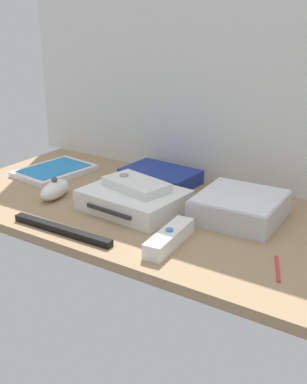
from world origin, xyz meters
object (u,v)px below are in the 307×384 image
Objects in this scene: remote_nunchuk at (55,190)px; game_console at (134,200)px; game_case at (54,171)px; sensor_bar at (62,230)px; remote_wand at (169,238)px; remote_classic_pad at (136,185)px; mini_computer at (240,207)px; network_router at (160,176)px; stylus_pen at (278,267)px.

game_console is at bearing 1.53° from remote_nunchuk.
game_case is 37.13cm from sensor_bar.
remote_classic_pad is at bearing 138.09° from remote_wand.
remote_nunchuk is 0.45× the size of sensor_bar.
mini_computer is at bearing 43.67° from sensor_bar.
game_console is 0.92× the size of sensor_bar.
network_router is 1.24× the size of remote_wand.
mini_computer is at bearing -16.84° from network_router.
sensor_bar is at bearing -166.41° from stylus_pen.
mini_computer is 22.71cm from remote_classic_pad.
remote_classic_pad is 37.49cm from stylus_pen.
stylus_pen is at bearing -15.53° from remote_nunchuk.
network_router is at bearing 147.81° from stylus_pen.
game_console is at bearing -7.55° from game_case.
stylus_pen is at bearing -8.60° from game_console.
network_router and remote_wand have the same top height.
network_router is at bearing 26.02° from game_case.
remote_nunchuk is at bearing -162.57° from game_console.
stylus_pen is at bearing -1.58° from remote_classic_pad.
stylus_pen is (35.95, -7.97, -1.85)cm from game_console.
network_router is 2.07× the size of stylus_pen.
network_router reaches higher than stylus_pen.
remote_nunchuk is at bearing 136.10° from sensor_bar.
game_console is at bearing 73.96° from sensor_bar.
mini_computer is 2.00× the size of stylus_pen.
remote_nunchuk reaches higher than sensor_bar.
mini_computer is 0.97× the size of network_router.
remote_wand is (-5.59, -18.69, -1.13)cm from mini_computer.
game_case is at bearing -157.64° from network_router.
game_console reaches higher than stylus_pen.
remote_classic_pad is at bearing 98.73° from game_console.
mini_computer is at bearing 30.72° from remote_classic_pad.
game_console is at bearing -72.74° from remote_classic_pad.
remote_classic_pad reaches higher than game_case.
remote_nunchuk reaches higher than game_console.
game_console is 2.45× the size of stylus_pen.
mini_computer is 52.75cm from game_case.
mini_computer is at bearing 5.44° from remote_nunchuk.
remote_nunchuk is 1.19× the size of stylus_pen.
remote_classic_pad is (-21.40, -7.08, 2.77)cm from mini_computer.
game_case is at bearing 122.44° from remote_nunchuk.
mini_computer is at bearing 6.87° from game_case.
mini_computer is at bearing 24.70° from game_console.
network_router is 47.72cm from stylus_pen.
sensor_bar is (-0.31, -35.25, -1.00)cm from network_router.
game_console is 32.44cm from game_case.
sensor_bar is (14.31, -13.22, -1.34)cm from remote_nunchuk.
mini_computer reaches higher than game_console.
mini_computer is 0.88× the size of game_case.
remote_nunchuk is (-14.62, -22.03, 0.34)cm from network_router.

